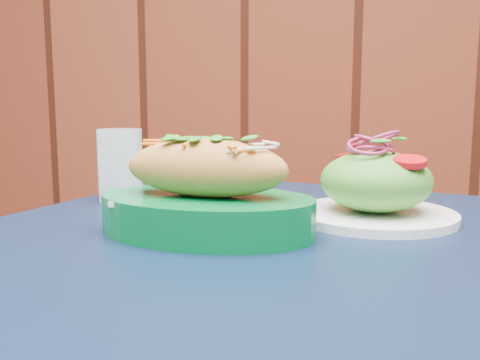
# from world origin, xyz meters

# --- Properties ---
(cafe_table) EXTENTS (0.95, 0.95, 0.75)m
(cafe_table) POSITION_xyz_m (-0.42, 1.68, 0.66)
(cafe_table) COLOR black
(cafe_table) RESTS_ON ground
(banh_mi_basket) EXTENTS (0.28, 0.19, 0.12)m
(banh_mi_basket) POSITION_xyz_m (-0.52, 1.67, 0.80)
(banh_mi_basket) COLOR #005F27
(banh_mi_basket) RESTS_ON cafe_table
(salad_plate) EXTENTS (0.22, 0.22, 0.12)m
(salad_plate) POSITION_xyz_m (-0.32, 1.80, 0.79)
(salad_plate) COLOR white
(salad_plate) RESTS_ON cafe_table
(water_glass) EXTENTS (0.07, 0.07, 0.12)m
(water_glass) POSITION_xyz_m (-0.72, 1.85, 0.81)
(water_glass) COLOR silver
(water_glass) RESTS_ON cafe_table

